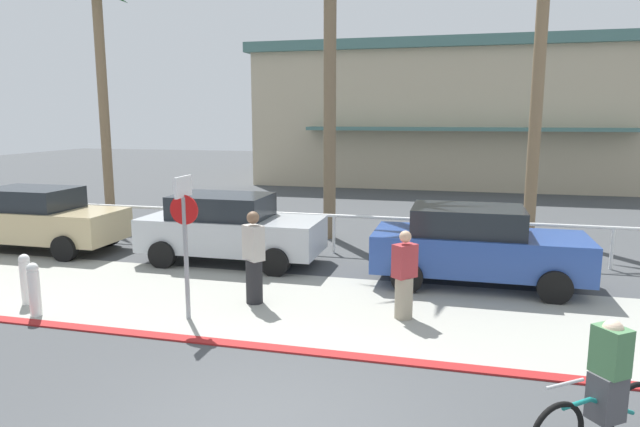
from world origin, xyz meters
The scene contains 16 objects.
ground_plane centered at (0.00, 10.00, 0.00)m, with size 80.00×80.00×0.00m, color #424447.
sidewalk_strip centered at (0.00, 4.20, 0.01)m, with size 44.00×4.00×0.02m, color #9E9E93.
curb_paint centered at (0.00, 2.20, 0.01)m, with size 44.00×0.24×0.03m, color maroon.
building_backdrop centered at (2.15, 27.23, 3.66)m, with size 22.00×11.89×7.28m.
rail_fence centered at (0.00, 8.50, 0.84)m, with size 24.68×0.08×1.04m.
stop_sign_bike_lane centered at (-2.53, 3.04, 1.68)m, with size 0.52×0.56×2.56m.
bollard_0 centered at (-5.89, 3.00, 0.52)m, with size 0.20×0.20×1.00m.
bollard_3 centered at (-5.27, 2.51, 0.52)m, with size 0.20×0.20×1.00m.
palm_tree_0 centered at (-10.83, 12.86, 6.24)m, with size 2.92×2.92×8.30m.
palm_tree_2 centered at (4.16, 12.30, 6.23)m, with size 3.10×3.21×8.17m.
car_tan_0 centered at (-8.87, 6.86, 0.87)m, with size 4.40×2.02×1.69m.
car_silver_1 centered at (-3.38, 6.91, 0.87)m, with size 4.40×2.02×1.69m.
car_blue_2 centered at (2.44, 6.44, 0.87)m, with size 4.40×2.02×1.69m.
cyclist_teal_0 centered at (3.63, 0.53, 0.69)m, with size 1.49×1.14×1.50m.
pedestrian_0 centered at (1.17, 4.01, 0.74)m, with size 0.46×0.47×1.61m.
pedestrian_1 centered at (-1.70, 4.14, 0.85)m, with size 0.48×0.45×1.81m.
Camera 1 is at (2.04, -5.54, 3.56)m, focal length 31.26 mm.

